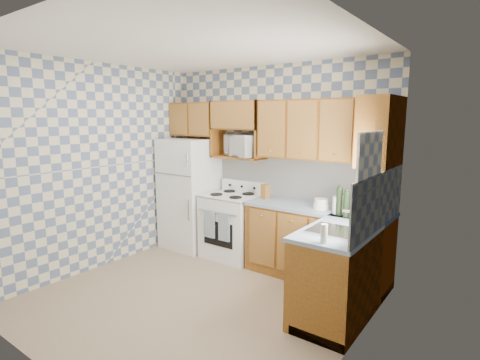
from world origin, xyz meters
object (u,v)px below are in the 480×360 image
object	(u,v)px
microwave	(244,146)
electric_kettle	(339,205)
refrigerator	(190,194)
stove_body	(232,226)

from	to	relation	value
microwave	electric_kettle	distance (m)	1.69
microwave	electric_kettle	world-z (taller)	microwave
refrigerator	electric_kettle	world-z (taller)	refrigerator
refrigerator	microwave	world-z (taller)	microwave
stove_body	electric_kettle	size ratio (longest dim) A/B	4.63
microwave	electric_kettle	bearing A→B (deg)	7.74
refrigerator	electric_kettle	xyz separation A→B (m)	(2.43, -0.11, 0.18)
microwave	refrigerator	bearing A→B (deg)	-147.73
stove_body	electric_kettle	distance (m)	1.73
refrigerator	electric_kettle	bearing A→B (deg)	-2.50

